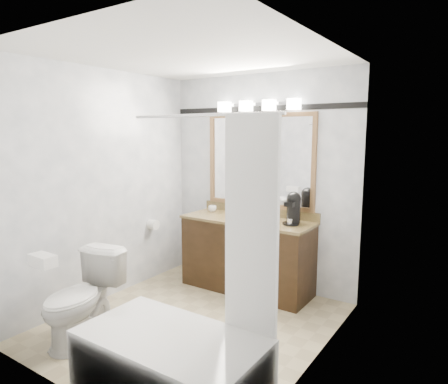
% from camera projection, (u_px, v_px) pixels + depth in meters
% --- Properties ---
extents(room, '(2.42, 2.62, 2.52)m').
position_uv_depth(room, '(192.00, 196.00, 3.67)').
color(room, tan).
rests_on(room, ground).
extents(vanity, '(1.53, 0.58, 0.97)m').
position_uv_depth(vanity, '(247.00, 253.00, 4.63)').
color(vanity, black).
rests_on(vanity, ground).
extents(mirror, '(1.40, 0.04, 1.10)m').
position_uv_depth(mirror, '(259.00, 161.00, 4.69)').
color(mirror, olive).
rests_on(mirror, room).
extents(vanity_light_bar, '(1.02, 0.14, 0.12)m').
position_uv_depth(vanity_light_bar, '(258.00, 105.00, 4.55)').
color(vanity_light_bar, silver).
rests_on(vanity_light_bar, room).
extents(accent_stripe, '(2.40, 0.01, 0.06)m').
position_uv_depth(accent_stripe, '(260.00, 109.00, 4.61)').
color(accent_stripe, black).
rests_on(accent_stripe, room).
extents(bathtub, '(1.30, 0.75, 1.96)m').
position_uv_depth(bathtub, '(175.00, 358.00, 2.77)').
color(bathtub, white).
rests_on(bathtub, ground).
extents(tp_roll, '(0.11, 0.12, 0.12)m').
position_uv_depth(tp_roll, '(153.00, 225.00, 4.93)').
color(tp_roll, white).
rests_on(tp_roll, room).
extents(toilet, '(0.56, 0.83, 0.78)m').
position_uv_depth(toilet, '(82.00, 298.00, 3.49)').
color(toilet, white).
rests_on(toilet, ground).
extents(tissue_box, '(0.23, 0.13, 0.09)m').
position_uv_depth(tissue_box, '(43.00, 260.00, 3.15)').
color(tissue_box, white).
rests_on(tissue_box, toilet).
extents(coffee_maker, '(0.18, 0.23, 0.35)m').
position_uv_depth(coffee_maker, '(293.00, 207.00, 4.29)').
color(coffee_maker, black).
rests_on(coffee_maker, vanity).
extents(cup_left, '(0.12, 0.12, 0.08)m').
position_uv_depth(cup_left, '(212.00, 209.00, 4.96)').
color(cup_left, white).
rests_on(cup_left, vanity).
extents(soap_bottle_a, '(0.05, 0.05, 0.11)m').
position_uv_depth(soap_bottle_a, '(241.00, 210.00, 4.82)').
color(soap_bottle_a, white).
rests_on(soap_bottle_a, vanity).
extents(soap_bottle_b, '(0.09, 0.09, 0.08)m').
position_uv_depth(soap_bottle_b, '(265.00, 213.00, 4.65)').
color(soap_bottle_b, white).
rests_on(soap_bottle_b, vanity).
extents(soap_bar, '(0.08, 0.06, 0.02)m').
position_uv_depth(soap_bar, '(261.00, 217.00, 4.60)').
color(soap_bar, beige).
rests_on(soap_bar, vanity).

